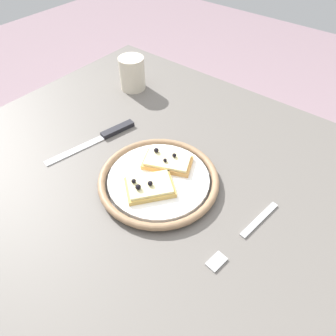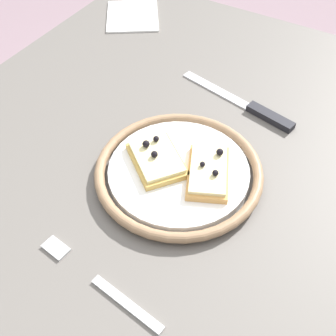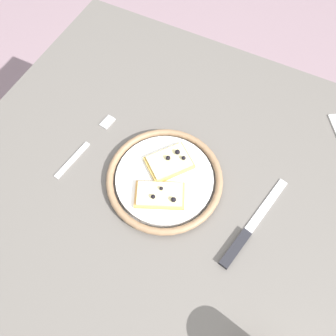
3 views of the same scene
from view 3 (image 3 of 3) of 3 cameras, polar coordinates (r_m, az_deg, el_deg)
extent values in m
plane|color=gray|center=(1.43, 0.65, -14.95)|extent=(6.00, 6.00, 0.00)
cube|color=#5B5651|center=(0.76, 1.18, -3.61)|extent=(1.01, 0.91, 0.04)
cylinder|color=#4C4742|center=(1.38, -8.64, 11.67)|extent=(0.05, 0.05, 0.68)
cylinder|color=white|center=(0.74, -0.68, -2.08)|extent=(0.22, 0.22, 0.02)
torus|color=#8C6B4C|center=(0.74, -0.69, -1.94)|extent=(0.26, 0.26, 0.02)
cube|color=tan|center=(0.71, -1.41, -4.65)|extent=(0.12, 0.10, 0.01)
cube|color=beige|center=(0.70, -1.42, -4.39)|extent=(0.11, 0.09, 0.01)
sphere|color=black|center=(0.69, 0.95, -5.39)|extent=(0.01, 0.01, 0.01)
sphere|color=black|center=(0.69, -2.54, -4.88)|extent=(0.01, 0.01, 0.01)
sphere|color=black|center=(0.70, -1.15, -3.49)|extent=(0.01, 0.01, 0.01)
cube|color=tan|center=(0.75, 0.21, 0.90)|extent=(0.11, 0.12, 0.01)
cube|color=beige|center=(0.74, 0.21, 1.19)|extent=(0.10, 0.11, 0.01)
sphere|color=black|center=(0.73, 0.03, 1.73)|extent=(0.01, 0.01, 0.01)
sphere|color=black|center=(0.74, 1.62, 2.74)|extent=(0.01, 0.01, 0.01)
sphere|color=black|center=(0.73, 2.67, 1.72)|extent=(0.01, 0.01, 0.01)
cube|color=silver|center=(0.76, 16.34, -6.17)|extent=(0.05, 0.15, 0.00)
cube|color=black|center=(0.71, 11.38, -13.24)|extent=(0.04, 0.09, 0.01)
cube|color=#B9B9B9|center=(0.80, -15.93, 1.33)|extent=(0.03, 0.11, 0.00)
cube|color=#B9B9B9|center=(0.84, -10.24, 7.69)|extent=(0.03, 0.04, 0.00)
camera|label=1|loc=(0.78, -13.54, 48.71)|focal=33.44mm
camera|label=2|loc=(0.57, -57.16, 19.75)|focal=46.66mm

